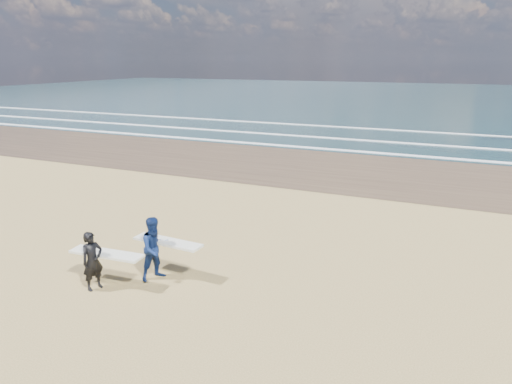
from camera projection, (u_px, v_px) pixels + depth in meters
The scene contains 2 objects.
surfer_near at pixel (95, 260), 12.74m from camera, with size 2.23×1.05×1.70m.
surfer_far at pixel (156, 248), 13.29m from camera, with size 2.23×1.25×1.91m.
Camera 1 is at (8.62, -8.73, 6.27)m, focal length 32.00 mm.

